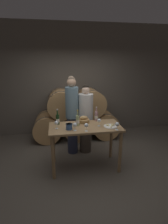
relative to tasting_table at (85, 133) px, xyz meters
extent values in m
plane|color=#564F44|center=(0.00, 0.00, -0.77)|extent=(10.00, 10.00, 0.00)
cube|color=#60594F|center=(0.00, 2.06, 0.83)|extent=(10.00, 0.12, 3.20)
cylinder|color=tan|center=(-0.81, 1.52, -0.40)|extent=(0.74, 0.84, 0.74)
cylinder|color=#2D2D33|center=(-0.81, 1.25, -0.40)|extent=(0.75, 0.02, 0.75)
cylinder|color=#2D2D33|center=(-0.81, 1.79, -0.40)|extent=(0.75, 0.02, 0.75)
cylinder|color=tan|center=(0.00, 1.52, -0.40)|extent=(0.74, 0.84, 0.74)
cylinder|color=#2D2D33|center=(0.00, 1.25, -0.40)|extent=(0.75, 0.02, 0.75)
cylinder|color=#2D2D33|center=(0.00, 1.79, -0.40)|extent=(0.75, 0.02, 0.75)
cylinder|color=tan|center=(0.81, 1.52, -0.40)|extent=(0.74, 0.84, 0.74)
cylinder|color=#2D2D33|center=(0.81, 1.25, -0.40)|extent=(0.75, 0.02, 0.75)
cylinder|color=#2D2D33|center=(0.81, 1.79, -0.40)|extent=(0.75, 0.02, 0.75)
cylinder|color=tan|center=(-0.41, 1.52, 0.26)|extent=(0.74, 0.84, 0.74)
cylinder|color=#2D2D33|center=(-0.41, 1.25, 0.26)|extent=(0.75, 0.02, 0.75)
cylinder|color=#2D2D33|center=(-0.41, 1.79, 0.26)|extent=(0.75, 0.02, 0.75)
cylinder|color=tan|center=(0.41, 1.52, 0.26)|extent=(0.74, 0.84, 0.74)
cylinder|color=#2D2D33|center=(0.41, 1.25, 0.26)|extent=(0.75, 0.02, 0.75)
cylinder|color=#2D2D33|center=(0.41, 1.79, 0.26)|extent=(0.75, 0.02, 0.75)
cylinder|color=#99754C|center=(-0.65, -0.29, -0.34)|extent=(0.06, 0.06, 0.87)
cylinder|color=#99754C|center=(0.65, -0.29, -0.34)|extent=(0.06, 0.06, 0.87)
cylinder|color=#99754C|center=(-0.65, 0.29, -0.34)|extent=(0.06, 0.06, 0.87)
cylinder|color=#99754C|center=(0.65, 0.29, -0.34)|extent=(0.06, 0.06, 0.87)
cube|color=#99754C|center=(0.00, 0.00, 0.12)|extent=(1.41, 0.70, 0.04)
cylinder|color=#2D334C|center=(-0.19, 0.66, -0.33)|extent=(0.24, 0.24, 0.89)
cylinder|color=gray|center=(-0.19, 0.66, 0.47)|extent=(0.29, 0.29, 0.71)
sphere|color=tan|center=(-0.19, 0.66, 0.93)|extent=(0.20, 0.20, 0.20)
sphere|color=#75604C|center=(-0.19, 0.68, 0.98)|extent=(0.17, 0.17, 0.17)
cylinder|color=#4C4238|center=(0.13, 0.66, -0.37)|extent=(0.28, 0.28, 0.80)
cylinder|color=silver|center=(0.13, 0.66, 0.34)|extent=(0.34, 0.34, 0.63)
sphere|color=beige|center=(0.13, 0.66, 0.75)|extent=(0.18, 0.18, 0.18)
sphere|color=black|center=(0.13, 0.67, 0.80)|extent=(0.15, 0.15, 0.15)
cylinder|color=#193819|center=(-0.53, 0.19, 0.24)|extent=(0.07, 0.07, 0.20)
cylinder|color=#193819|center=(-0.53, 0.19, 0.39)|extent=(0.03, 0.03, 0.09)
cylinder|color=#B7B7BC|center=(-0.53, 0.19, 0.45)|extent=(0.03, 0.03, 0.02)
cylinder|color=white|center=(-0.53, 0.19, 0.23)|extent=(0.07, 0.07, 0.06)
cylinder|color=#ADBC7F|center=(-0.14, 0.06, 0.25)|extent=(0.07, 0.07, 0.21)
cylinder|color=#ADBC7F|center=(-0.14, 0.06, 0.40)|extent=(0.03, 0.03, 0.09)
cylinder|color=gold|center=(-0.14, 0.06, 0.45)|extent=(0.03, 0.03, 0.02)
cylinder|color=white|center=(-0.14, 0.06, 0.23)|extent=(0.07, 0.07, 0.07)
cylinder|color=#BC8E93|center=(0.29, 0.29, 0.24)|extent=(0.07, 0.07, 0.19)
cylinder|color=#BC8E93|center=(0.29, 0.29, 0.38)|extent=(0.03, 0.03, 0.09)
cylinder|color=#B7B7BC|center=(0.29, 0.29, 0.44)|extent=(0.03, 0.03, 0.02)
cylinder|color=white|center=(0.29, 0.29, 0.22)|extent=(0.07, 0.07, 0.06)
cylinder|color=#335693|center=(-0.33, -0.12, 0.20)|extent=(0.12, 0.12, 0.11)
cylinder|color=#335693|center=(-0.33, -0.12, 0.25)|extent=(0.13, 0.13, 0.01)
cylinder|color=#A87F4C|center=(0.01, 0.21, 0.18)|extent=(0.23, 0.23, 0.07)
ellipsoid|color=tan|center=(0.01, 0.21, 0.25)|extent=(0.17, 0.10, 0.08)
cylinder|color=white|center=(0.48, -0.11, 0.15)|extent=(0.26, 0.26, 0.01)
cube|color=#E0CC7F|center=(0.54, -0.09, 0.17)|extent=(0.07, 0.06, 0.02)
cube|color=beige|center=(0.44, -0.08, 0.17)|extent=(0.07, 0.07, 0.02)
cube|color=beige|center=(0.47, -0.17, 0.17)|extent=(0.05, 0.06, 0.02)
cylinder|color=white|center=(-0.56, -0.04, 0.14)|extent=(0.06, 0.06, 0.00)
cylinder|color=white|center=(-0.56, -0.04, 0.19)|extent=(0.01, 0.01, 0.08)
sphere|color=white|center=(-0.56, -0.04, 0.26)|extent=(0.08, 0.08, 0.08)
cylinder|color=white|center=(-0.22, -0.20, 0.14)|extent=(0.06, 0.06, 0.00)
cylinder|color=white|center=(-0.22, -0.20, 0.19)|extent=(0.01, 0.01, 0.08)
sphere|color=white|center=(-0.22, -0.20, 0.26)|extent=(0.08, 0.08, 0.08)
cylinder|color=white|center=(-0.02, -0.26, 0.14)|extent=(0.06, 0.06, 0.00)
cylinder|color=white|center=(-0.02, -0.26, 0.19)|extent=(0.01, 0.01, 0.08)
sphere|color=white|center=(-0.02, -0.26, 0.26)|extent=(0.08, 0.08, 0.08)
cylinder|color=white|center=(0.27, -0.04, 0.14)|extent=(0.06, 0.06, 0.00)
cylinder|color=white|center=(0.27, -0.04, 0.19)|extent=(0.01, 0.01, 0.08)
sphere|color=white|center=(0.27, -0.04, 0.26)|extent=(0.08, 0.08, 0.08)
cylinder|color=white|center=(0.55, -0.29, 0.14)|extent=(0.06, 0.06, 0.00)
cylinder|color=white|center=(0.55, -0.29, 0.19)|extent=(0.01, 0.01, 0.08)
sphere|color=white|center=(0.55, -0.29, 0.26)|extent=(0.08, 0.08, 0.08)
camera|label=1|loc=(-0.55, -3.18, 1.37)|focal=28.00mm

